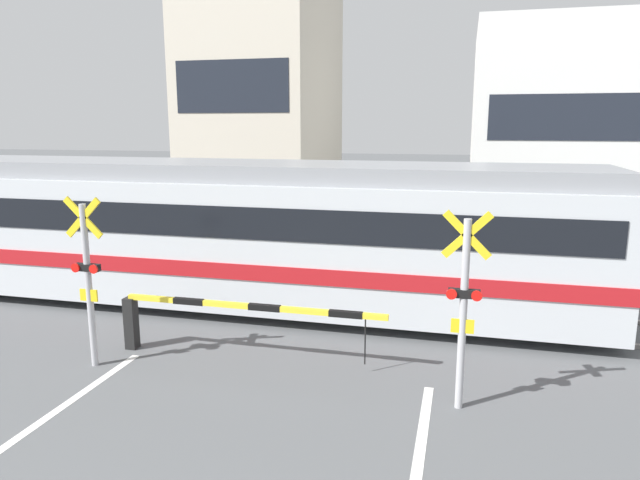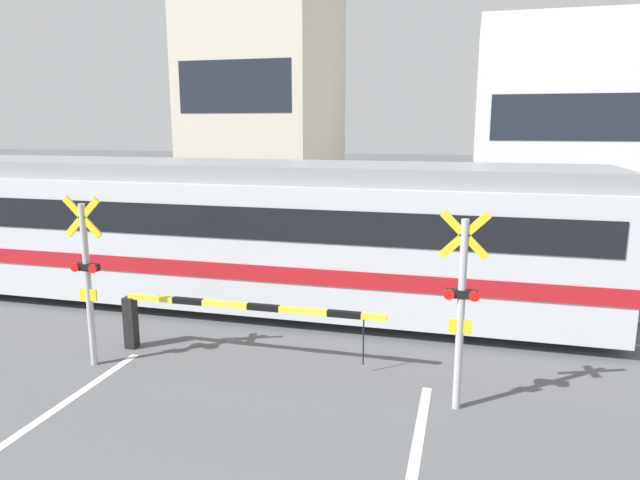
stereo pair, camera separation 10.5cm
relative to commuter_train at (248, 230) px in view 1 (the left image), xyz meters
The scene contains 10 objects.
rail_track_near 2.49m from the commuter_train, 23.17° to the right, with size 50.00×0.10×0.08m.
rail_track_far 2.49m from the commuter_train, 23.17° to the left, with size 50.00×0.10×0.08m.
commuter_train is the anchor object (origin of this frame).
crossing_barrier_near 3.14m from the commuter_train, 84.09° to the right, with size 4.79×0.20×1.04m.
crossing_barrier_far 4.47m from the commuter_train, 45.77° to the left, with size 4.79×0.20×1.04m.
crossing_signal_left 4.05m from the commuter_train, 109.39° to the right, with size 0.68×0.15×2.89m.
crossing_signal_right 6.05m from the commuter_train, 39.08° to the right, with size 0.68×0.15×2.89m.
pedestrian 7.47m from the commuter_train, 69.30° to the left, with size 0.38×0.23×1.79m.
building_left_of_street 14.23m from the commuter_train, 107.85° to the left, with size 5.51×7.56×9.97m.
building_right_of_street 15.50m from the commuter_train, 59.26° to the left, with size 6.00×7.56×7.78m.
Camera 1 is at (2.94, -1.10, 4.03)m, focal length 32.00 mm.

